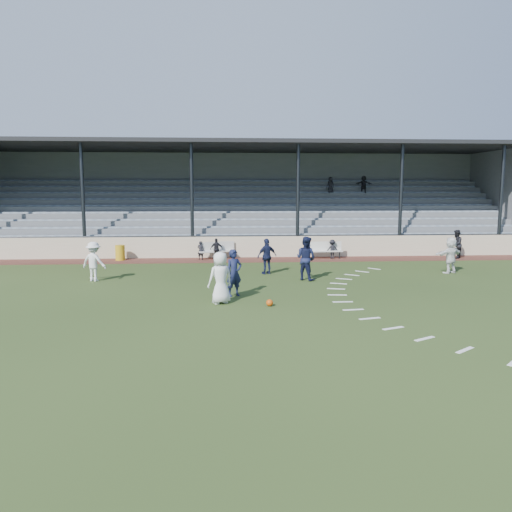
{
  "coord_description": "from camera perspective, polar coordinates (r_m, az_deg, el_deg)",
  "views": [
    {
      "loc": [
        -1.28,
        -16.68,
        3.9
      ],
      "look_at": [
        0.0,
        2.5,
        1.3
      ],
      "focal_mm": 35.0,
      "sensor_mm": 36.0,
      "label": 1
    }
  ],
  "objects": [
    {
      "name": "bench_left",
      "position": [
        27.8,
        -4.48,
        0.83
      ],
      "size": [
        2.03,
        1.05,
        0.95
      ],
      "rotation": [
        0.0,
        0.0,
        0.31
      ],
      "color": "beige",
      "rests_on": "cinder_track"
    },
    {
      "name": "sub_right",
      "position": [
        28.16,
        8.7,
        0.78
      ],
      "size": [
        0.71,
        0.44,
        1.06
      ],
      "primitive_type": "imported",
      "rotation": [
        0.0,
        0.0,
        3.22
      ],
      "color": "black",
      "rests_on": "cinder_track"
    },
    {
      "name": "cinder_track",
      "position": [
        27.48,
        -1.11,
        -0.44
      ],
      "size": [
        34.0,
        2.0,
        0.02
      ],
      "primitive_type": "cube",
      "color": "#4F271F",
      "rests_on": "ground"
    },
    {
      "name": "sub_left_near",
      "position": [
        27.61,
        -6.35,
        0.65
      ],
      "size": [
        0.44,
        0.36,
        1.03
      ],
      "primitive_type": "imported",
      "rotation": [
        0.0,
        0.0,
        2.8
      ],
      "color": "black",
      "rests_on": "cinder_track"
    },
    {
      "name": "player_white_lead",
      "position": [
        17.03,
        -4.09,
        -2.49
      ],
      "size": [
        1.03,
        0.9,
        1.78
      ],
      "primitive_type": "imported",
      "rotation": [
        0.0,
        0.0,
        3.6
      ],
      "color": "white",
      "rests_on": "ground"
    },
    {
      "name": "player_navy_wing",
      "position": [
        22.88,
        1.26,
        -0.04
      ],
      "size": [
        1.04,
        0.74,
        1.64
      ],
      "primitive_type": "imported",
      "rotation": [
        0.0,
        0.0,
        3.53
      ],
      "color": "#161B3C",
      "rests_on": "ground"
    },
    {
      "name": "official",
      "position": [
        30.07,
        21.92,
        1.27
      ],
      "size": [
        0.96,
        0.99,
        1.61
      ],
      "primitive_type": "imported",
      "rotation": [
        0.0,
        0.0,
        4.04
      ],
      "color": "black",
      "rests_on": "cinder_track"
    },
    {
      "name": "player_navy_lead",
      "position": [
        18.17,
        -2.52,
        -1.94
      ],
      "size": [
        0.75,
        0.66,
        1.71
      ],
      "primitive_type": "imported",
      "rotation": [
        0.0,
        0.0,
        0.5
      ],
      "color": "#161B3C",
      "rests_on": "ground"
    },
    {
      "name": "trash_bin",
      "position": [
        28.22,
        -15.27,
        0.37
      ],
      "size": [
        0.52,
        0.52,
        0.83
      ],
      "primitive_type": "cylinder",
      "color": "gold",
      "rests_on": "cinder_track"
    },
    {
      "name": "grandstand",
      "position": [
        33.01,
        -1.59,
        4.75
      ],
      "size": [
        34.6,
        9.0,
        6.61
      ],
      "color": "slate",
      "rests_on": "ground"
    },
    {
      "name": "ground",
      "position": [
        17.17,
        0.56,
        -5.42
      ],
      "size": [
        90.0,
        90.0,
        0.0
      ],
      "primitive_type": "plane",
      "color": "#2B3D19",
      "rests_on": "ground"
    },
    {
      "name": "penalty_arc",
      "position": [
        17.96,
        13.84,
        -5.05
      ],
      "size": [
        3.89,
        14.63,
        0.01
      ],
      "color": "white",
      "rests_on": "ground"
    },
    {
      "name": "player_white_back",
      "position": [
        24.82,
        21.35,
        0.1
      ],
      "size": [
        1.63,
        1.1,
        1.69
      ],
      "primitive_type": "imported",
      "rotation": [
        0.0,
        0.0,
        3.56
      ],
      "color": "white",
      "rests_on": "ground"
    },
    {
      "name": "football",
      "position": [
        16.73,
        1.56,
        -5.37
      ],
      "size": [
        0.23,
        0.23,
        0.23
      ],
      "primitive_type": "sphere",
      "color": "#C3480B",
      "rests_on": "ground"
    },
    {
      "name": "player_navy_mid",
      "position": [
        21.45,
        5.71,
        -0.27
      ],
      "size": [
        1.16,
        1.14,
        1.88
      ],
      "primitive_type": "imported",
      "rotation": [
        0.0,
        0.0,
        2.43
      ],
      "color": "#161B3C",
      "rests_on": "ground"
    },
    {
      "name": "bench_right",
      "position": [
        28.1,
        7.8,
        0.85
      ],
      "size": [
        2.01,
        0.52,
        0.95
      ],
      "rotation": [
        0.0,
        0.0,
        0.03
      ],
      "color": "beige",
      "rests_on": "cinder_track"
    },
    {
      "name": "retaining_wall",
      "position": [
        28.45,
        -1.22,
        1.04
      ],
      "size": [
        34.0,
        0.18,
        1.2
      ],
      "primitive_type": "cube",
      "color": "beige",
      "rests_on": "ground"
    },
    {
      "name": "player_white_wing",
      "position": [
        22.18,
        -18.04,
        -0.61
      ],
      "size": [
        1.23,
        0.97,
        1.68
      ],
      "primitive_type": "imported",
      "rotation": [
        0.0,
        0.0,
        2.78
      ],
      "color": "white",
      "rests_on": "ground"
    },
    {
      "name": "sub_left_far",
      "position": [
        27.47,
        -4.53,
        0.8
      ],
      "size": [
        0.69,
        0.3,
        1.18
      ],
      "primitive_type": "imported",
      "rotation": [
        0.0,
        0.0,
        3.13
      ],
      "color": "black",
      "rests_on": "cinder_track"
    }
  ]
}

